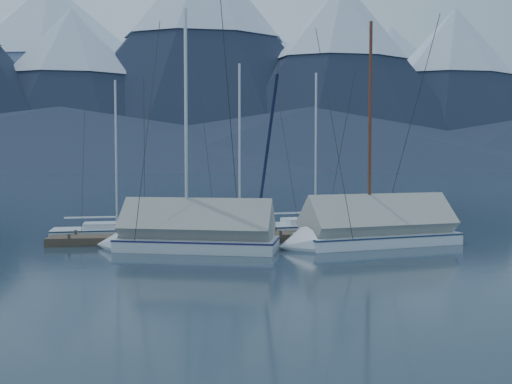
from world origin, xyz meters
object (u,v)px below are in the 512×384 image
Objects in this scene: sailboat_covered_near at (365,233)px; sailboat_covered_far at (183,237)px; sailboat_open_right at (324,228)px; sailboat_open_left at (126,233)px; sailboat_open_mid at (249,231)px; person at (334,212)px.

sailboat_covered_far is at bearing -178.31° from sailboat_covered_near.
sailboat_open_left is at bearing -177.62° from sailboat_open_right.
person is at bearing -26.60° from sailboat_open_mid.
sailboat_open_left is 9.88m from sailboat_open_right.
sailboat_open_mid is 6.16m from sailboat_covered_near.
person is at bearing -12.45° from sailboat_open_left.
sailboat_covered_near is at bearing 1.69° from sailboat_covered_far.
sailboat_open_mid is at bearing 41.66° from person.
sailboat_open_left is 5.94m from sailboat_open_mid.
sailboat_covered_far is 7.44m from person.
sailboat_open_mid is (5.93, -0.26, 0.02)m from sailboat_open_left.
sailboat_covered_far is at bearing -144.49° from sailboat_open_right.
person is at bearing 20.16° from sailboat_covered_far.
sailboat_covered_near is 7.69m from sailboat_covered_far.
sailboat_open_right reaches higher than person.
sailboat_covered_near is (4.49, -4.20, 0.36)m from sailboat_open_mid.
sailboat_open_left is 0.78× the size of sailboat_covered_far.
sailboat_open_left is 4.72× the size of person.
sailboat_open_mid is 0.87× the size of sailboat_covered_near.
sailboat_open_mid is at bearing -170.35° from sailboat_open_right.
sailboat_covered_far is at bearing -125.89° from sailboat_open_mid.
sailboat_open_left is at bearing 177.49° from sailboat_open_mid.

